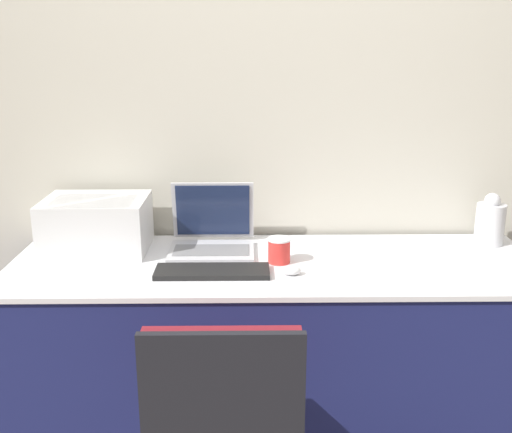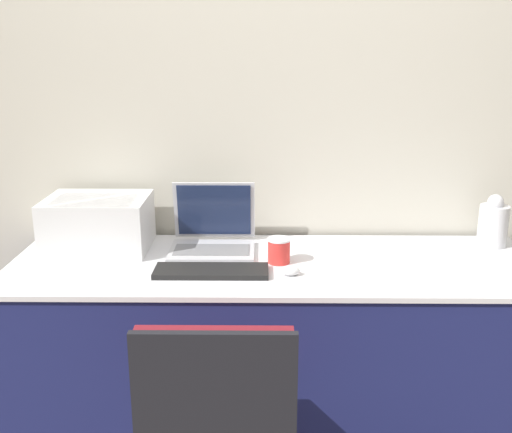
% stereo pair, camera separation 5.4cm
% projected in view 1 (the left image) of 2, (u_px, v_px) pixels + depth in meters
% --- Properties ---
extents(wall_back, '(8.00, 0.05, 2.60)m').
position_uv_depth(wall_back, '(273.00, 115.00, 2.64)').
color(wall_back, '#B7B2A3').
rests_on(wall_back, ground_plane).
extents(table, '(2.13, 0.71, 0.76)m').
position_uv_depth(table, '(275.00, 347.00, 2.51)').
color(table, '#191E51').
rests_on(table, ground_plane).
extents(printer, '(0.42, 0.33, 0.22)m').
position_uv_depth(printer, '(96.00, 223.00, 2.51)').
color(printer, silver).
rests_on(printer, table).
extents(laptop_left, '(0.35, 0.31, 0.27)m').
position_uv_depth(laptop_left, '(212.00, 236.00, 2.53)').
color(laptop_left, '#B7B7BC').
rests_on(laptop_left, table).
extents(external_keyboard, '(0.43, 0.14, 0.02)m').
position_uv_depth(external_keyboard, '(212.00, 271.00, 2.27)').
color(external_keyboard, black).
rests_on(external_keyboard, table).
extents(coffee_cup, '(0.09, 0.09, 0.10)m').
position_uv_depth(coffee_cup, '(279.00, 250.00, 2.38)').
color(coffee_cup, red).
rests_on(coffee_cup, table).
extents(mouse, '(0.07, 0.05, 0.04)m').
position_uv_depth(mouse, '(292.00, 271.00, 2.26)').
color(mouse, silver).
rests_on(mouse, table).
extents(metal_pitcher, '(0.12, 0.12, 0.23)m').
position_uv_depth(metal_pitcher, '(490.00, 222.00, 2.59)').
color(metal_pitcher, silver).
rests_on(metal_pitcher, table).
extents(chair, '(0.44, 0.48, 0.88)m').
position_uv_depth(chair, '(225.00, 422.00, 1.74)').
color(chair, maroon).
rests_on(chair, ground_plane).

